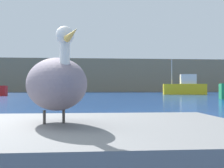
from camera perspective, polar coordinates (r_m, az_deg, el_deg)
name	(u,v)px	position (r m, az deg, el deg)	size (l,w,h in m)	color
hillside_backdrop	(81,76)	(71.70, -6.28, 1.51)	(140.00, 15.79, 7.57)	#7F755B
pier_dock	(55,153)	(3.00, -11.34, -13.45)	(3.96, 2.52, 0.58)	slate
pelican	(56,83)	(2.92, -11.26, 0.12)	(0.89, 1.39, 0.92)	slate
fishing_boat_yellow	(185,87)	(41.30, 14.46, -0.64)	(6.06, 2.60, 4.98)	yellow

